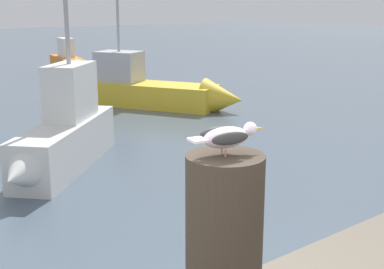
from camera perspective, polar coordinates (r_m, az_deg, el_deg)
The scene contains 5 objects.
mooring_post at distance 2.59m, azimuth 3.51°, elevation -11.67°, with size 0.38×0.38×0.88m, color #382D23.
seagull at distance 2.41m, azimuth 3.83°, elevation -0.20°, with size 0.39×0.18×0.14m.
boat_white at distance 9.33m, azimuth -13.87°, elevation 0.11°, with size 3.21×3.08×4.87m.
boat_yellow at distance 14.75m, azimuth -4.03°, elevation 4.85°, with size 3.44×5.03×3.63m.
boat_orange at distance 21.84m, azimuth -13.27°, elevation 7.55°, with size 1.44×3.53×1.47m.
Camera 1 is at (-0.67, -2.03, 2.82)m, focal length 48.92 mm.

